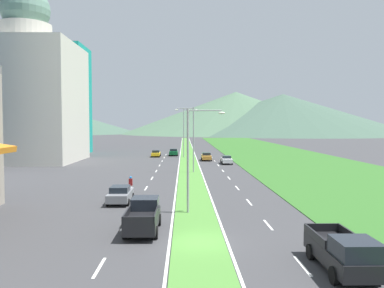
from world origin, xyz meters
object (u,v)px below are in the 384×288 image
Objects in this scene: street_lamp_near at (192,153)px; car_3 at (156,153)px; pickup_truck_0 at (143,216)px; pickup_truck_1 at (344,253)px; car_1 at (226,160)px; car_4 at (120,194)px; car_2 at (174,152)px; street_lamp_far at (185,130)px; car_0 at (206,156)px; motorcycle_rider at (131,186)px; street_lamp_mid at (191,135)px.

car_3 is (-6.83, 54.45, -4.15)m from street_lamp_near.
pickup_truck_0 is 12.94m from pickup_truck_1.
pickup_truck_0 is (3.42, -59.45, 0.24)m from car_3.
car_4 reaches higher than car_1.
car_2 is 0.78× the size of pickup_truck_1.
street_lamp_far is 65.74m from pickup_truck_1.
pickup_truck_0 is at bearing -124.25° from street_lamp_near.
car_4 is 21.67m from pickup_truck_1.
car_2 is at bearing -150.17° from car_0.
street_lamp_far reaches higher than motorcycle_rider.
pickup_truck_0 is (-0.37, -62.28, 0.18)m from car_2.
street_lamp_mid is at bearing -173.62° from car_2.
street_lamp_far is 57.70m from pickup_truck_0.
car_4 is at bearing -107.46° from street_lamp_mid.
street_lamp_far is at bearing 91.89° from street_lamp_mid.
street_lamp_far is 5.29× the size of motorcycle_rider.
motorcycle_rider is at bearing -15.20° from car_0.
street_lamp_far reaches higher than street_lamp_mid.
car_0 is 13.89m from car_3.
car_4 is (-13.48, -34.56, 0.03)m from car_1.
car_0 is at bearing -130.41° from car_3.
car_2 reaches higher than car_4.
street_lamp_near reaches higher than pickup_truck_1.
pickup_truck_1 is at bearing -80.48° from street_lamp_mid.
street_lamp_mid reaches higher than car_0.
car_2 is 2.10× the size of motorcycle_rider.
pickup_truck_0 is (-3.85, -31.23, -4.53)m from street_lamp_mid.
motorcycle_rider is at bearing -3.72° from car_4.
street_lamp_near is at bearing -89.54° from street_lamp_far.
pickup_truck_0 is at bearing -8.07° from car_0.
car_4 is at bearing 176.28° from motorcycle_rider.
pickup_truck_0 is (3.06, -9.26, 0.20)m from car_4.
street_lamp_mid reaches higher than car_3.
street_lamp_mid is 19.11m from motorcycle_rider.
car_2 is 70.72m from pickup_truck_1.
street_lamp_far is at bearing -151.29° from car_1.
car_2 is (-6.78, 11.83, 0.02)m from car_0.
car_4 is (-10.22, -41.18, 0.00)m from car_0.
pickup_truck_0 is at bearing 179.66° from car_2.
street_lamp_mid is at bearing -7.02° from pickup_truck_0.
car_4 is at bearing -21.31° from car_1.
car_2 is 0.91× the size of car_4.
car_3 is at bearing -138.47° from car_1.
street_lamp_near is at bearing -90.96° from street_lamp_mid.
street_lamp_near reaches higher than car_2.
pickup_truck_1 is (7.40, -65.13, -5.03)m from street_lamp_far.
car_4 is at bearing -97.16° from street_lamp_far.
car_2 is 62.28m from pickup_truck_0.
street_lamp_far reaches higher than pickup_truck_1.
car_1 is at bearing -23.80° from motorcycle_rider.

